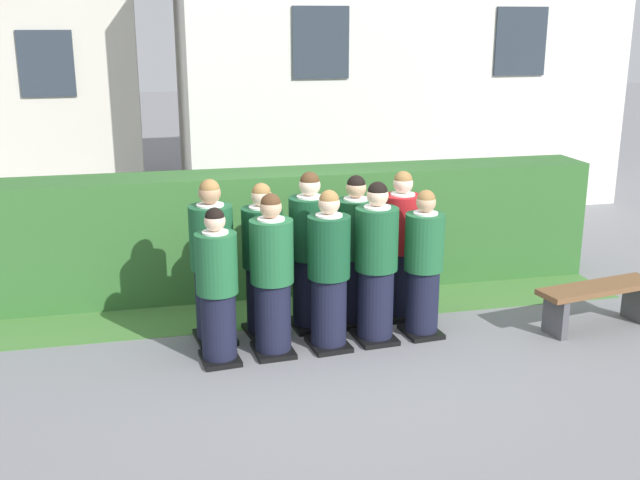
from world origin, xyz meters
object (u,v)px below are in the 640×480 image
object	(u,v)px
student_front_row_0	(217,290)
student_front_row_2	(329,274)
student_rear_row_3	(355,254)
student_front_row_3	(376,266)
wooden_bench	(598,297)
student_front_row_4	(423,267)
student_in_red_blazer	(401,249)
student_rear_row_0	(213,265)
student_rear_row_1	(263,264)
student_front_row_1	(272,279)
student_rear_row_2	(310,255)

from	to	relation	value
student_front_row_0	student_front_row_2	size ratio (longest dim) A/B	0.94
student_front_row_0	student_rear_row_3	size ratio (longest dim) A/B	0.94
student_front_row_3	wooden_bench	size ratio (longest dim) A/B	1.16
student_front_row_4	student_in_red_blazer	world-z (taller)	student_in_red_blazer
student_front_row_3	student_front_row_4	xyz separation A→B (m)	(0.52, 0.03, -0.06)
student_in_red_blazer	student_rear_row_0	bearing A→B (deg)	-174.00
student_front_row_2	student_in_red_blazer	bearing A→B (deg)	33.85
student_rear_row_1	student_rear_row_3	size ratio (longest dim) A/B	0.99
student_front_row_0	student_rear_row_3	world-z (taller)	student_rear_row_3
student_front_row_0	student_front_row_4	distance (m)	2.15
student_front_row_1	student_front_row_4	size ratio (longest dim) A/B	1.05
student_in_red_blazer	student_front_row_4	bearing A→B (deg)	-84.25
student_front_row_2	student_rear_row_0	xyz separation A→B (m)	(-1.10, 0.43, 0.04)
student_in_red_blazer	student_front_row_2	bearing A→B (deg)	-146.15
wooden_bench	student_front_row_3	bearing A→B (deg)	174.84
student_rear_row_1	student_in_red_blazer	size ratio (longest dim) A/B	0.98
student_rear_row_2	student_in_red_blazer	size ratio (longest dim) A/B	1.03
student_rear_row_0	student_rear_row_1	bearing A→B (deg)	6.53
student_front_row_0	student_rear_row_0	bearing A→B (deg)	89.49
student_front_row_4	student_rear_row_2	distance (m)	1.19
student_in_red_blazer	wooden_bench	size ratio (longest dim) A/B	1.14
student_front_row_4	wooden_bench	size ratio (longest dim) A/B	1.08
student_rear_row_0	student_rear_row_3	world-z (taller)	student_rear_row_0
student_rear_row_2	student_in_red_blazer	bearing A→B (deg)	5.07
student_front_row_3	student_front_row_2	bearing A→B (deg)	-172.31
student_front_row_0	student_rear_row_2	xyz separation A→B (m)	(1.04, 0.65, 0.08)
student_in_red_blazer	wooden_bench	xyz separation A→B (m)	(1.95, -0.80, -0.43)
student_rear_row_2	student_in_red_blazer	xyz separation A→B (m)	(1.04, 0.09, -0.03)
student_front_row_2	student_rear_row_3	world-z (taller)	student_rear_row_3
student_front_row_3	student_front_row_4	size ratio (longest dim) A/B	1.07
student_rear_row_0	student_in_red_blazer	size ratio (longest dim) A/B	1.03
student_front_row_4	student_in_red_blazer	bearing A→B (deg)	95.75
student_front_row_0	student_rear_row_1	world-z (taller)	student_rear_row_1
student_front_row_0	student_rear_row_3	bearing A→B (deg)	23.62
wooden_bench	student_rear_row_0	bearing A→B (deg)	171.74
student_rear_row_2	wooden_bench	bearing A→B (deg)	-13.35
student_rear_row_0	student_in_red_blazer	distance (m)	2.09
student_front_row_3	student_rear_row_3	distance (m)	0.52
student_front_row_1	student_rear_row_2	bearing A→B (deg)	49.19
student_rear_row_2	student_front_row_1	bearing A→B (deg)	-130.81
student_front_row_1	wooden_bench	xyz separation A→B (m)	(3.49, -0.13, -0.42)
student_front_row_3	student_rear_row_1	world-z (taller)	student_front_row_3
student_in_red_blazer	student_front_row_1	bearing A→B (deg)	-156.41
student_rear_row_3	student_front_row_2	bearing A→B (deg)	-126.65
student_rear_row_3	wooden_bench	xyz separation A→B (m)	(2.49, -0.73, -0.43)
student_front_row_3	student_rear_row_1	size ratio (longest dim) A/B	1.03
student_rear_row_0	student_rear_row_3	distance (m)	1.54
student_front_row_4	student_rear_row_0	size ratio (longest dim) A/B	0.92
student_front_row_2	student_front_row_4	world-z (taller)	student_front_row_2
student_front_row_3	student_front_row_4	world-z (taller)	student_front_row_3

